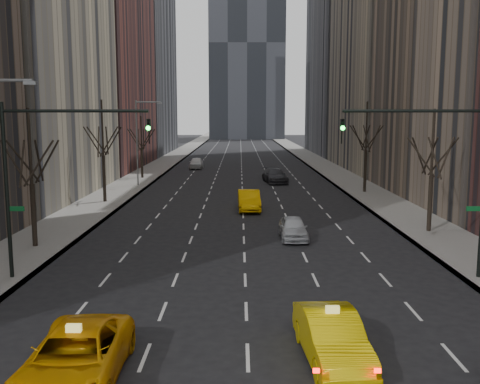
{
  "coord_description": "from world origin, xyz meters",
  "views": [
    {
      "loc": [
        -0.25,
        -11.91,
        7.55
      ],
      "look_at": [
        -0.24,
        16.32,
        3.5
      ],
      "focal_mm": 40.0,
      "sensor_mm": 36.0,
      "label": 1
    }
  ],
  "objects": [
    {
      "name": "far_car_white",
      "position": [
        -6.51,
        64.62,
        0.79
      ],
      "size": [
        1.93,
        4.69,
        1.59
      ],
      "primitive_type": "imported",
      "rotation": [
        0.0,
        0.0,
        0.01
      ],
      "color": "silver",
      "rests_on": "ground"
    },
    {
      "name": "taxi_suv",
      "position": [
        -4.89,
        2.32,
        0.78
      ],
      "size": [
        2.7,
        5.64,
        1.55
      ],
      "primitive_type": "imported",
      "rotation": [
        0.0,
        0.0,
        0.02
      ],
      "color": "orange",
      "rests_on": "ground"
    },
    {
      "name": "sidewalk_right",
      "position": [
        12.25,
        70.0,
        0.07
      ],
      "size": [
        4.5,
        320.0,
        0.15
      ],
      "primitive_type": "cube",
      "color": "slate",
      "rests_on": "ground"
    },
    {
      "name": "tree_lw_b",
      "position": [
        -12.0,
        18.0,
        3.72
      ],
      "size": [
        3.36,
        3.5,
        7.82
      ],
      "color": "black",
      "rests_on": "ground"
    },
    {
      "name": "sidewalk_left",
      "position": [
        -12.25,
        70.0,
        0.07
      ],
      "size": [
        4.5,
        320.0,
        0.15
      ],
      "primitive_type": "cube",
      "color": "slate",
      "rests_on": "ground"
    },
    {
      "name": "tree_rw_b",
      "position": [
        12.0,
        22.0,
        3.72
      ],
      "size": [
        3.36,
        3.5,
        7.82
      ],
      "color": "black",
      "rests_on": "ground"
    },
    {
      "name": "silver_sedan_ahead",
      "position": [
        3.04,
        20.3,
        0.69
      ],
      "size": [
        1.65,
        4.07,
        1.38
      ],
      "primitive_type": "imported",
      "rotation": [
        0.0,
        0.0,
        0.0
      ],
      "color": "#ACAFB5",
      "rests_on": "ground"
    },
    {
      "name": "far_suv_grey",
      "position": [
        3.73,
        48.29,
        0.8
      ],
      "size": [
        2.97,
        5.79,
        1.61
      ],
      "primitive_type": "imported",
      "rotation": [
        0.0,
        0.0,
        0.13
      ],
      "color": "#302F35",
      "rests_on": "ground"
    },
    {
      "name": "traffic_mast_right",
      "position": [
        9.11,
        12.0,
        5.49
      ],
      "size": [
        6.69,
        0.39,
        8.0
      ],
      "color": "black",
      "rests_on": "ground"
    },
    {
      "name": "tree_lw_d",
      "position": [
        -12.0,
        52.0,
        3.56
      ],
      "size": [
        3.36,
        3.5,
        7.36
      ],
      "color": "black",
      "rests_on": "ground"
    },
    {
      "name": "taxi_sedan",
      "position": [
        2.59,
        3.76,
        0.78
      ],
      "size": [
        2.02,
        4.83,
        1.55
      ],
      "primitive_type": "imported",
      "rotation": [
        0.0,
        0.0,
        0.08
      ],
      "color": "#DBBA04",
      "rests_on": "ground"
    },
    {
      "name": "far_taxi",
      "position": [
        0.48,
        30.45,
        0.81
      ],
      "size": [
        1.86,
        4.95,
        1.61
      ],
      "primitive_type": "imported",
      "rotation": [
        0.0,
        0.0,
        0.03
      ],
      "color": "#F9AF05",
      "rests_on": "ground"
    },
    {
      "name": "traffic_mast_left",
      "position": [
        -9.11,
        12.0,
        5.49
      ],
      "size": [
        6.69,
        0.39,
        8.0
      ],
      "color": "black",
      "rests_on": "ground"
    },
    {
      "name": "tree_lw_c",
      "position": [
        -12.0,
        34.0,
        4.04
      ],
      "size": [
        3.36,
        3.5,
        8.74
      ],
      "color": "black",
      "rests_on": "ground"
    },
    {
      "name": "tree_rw_c",
      "position": [
        12.0,
        40.0,
        4.04
      ],
      "size": [
        3.36,
        3.5,
        8.74
      ],
      "color": "black",
      "rests_on": "ground"
    },
    {
      "name": "bld_left_far",
      "position": [
        -21.5,
        66.0,
        22.0
      ],
      "size": [
        14.0,
        28.0,
        44.0
      ],
      "primitive_type": "cube",
      "color": "brown",
      "rests_on": "ground"
    },
    {
      "name": "streetlight_far",
      "position": [
        -10.84,
        45.0,
        5.62
      ],
      "size": [
        2.83,
        0.22,
        9.0
      ],
      "color": "slate",
      "rests_on": "ground"
    },
    {
      "name": "bld_right_deep",
      "position": [
        21.5,
        95.0,
        29.0
      ],
      "size": [
        14.0,
        30.0,
        58.0
      ],
      "primitive_type": "cube",
      "color": "slate",
      "rests_on": "ground"
    }
  ]
}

